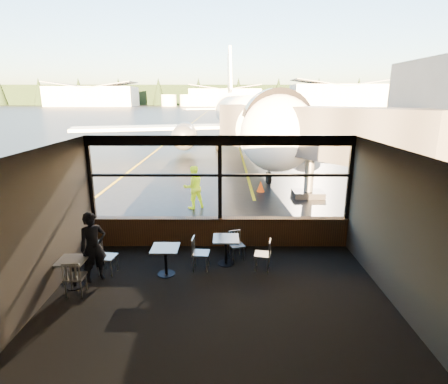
{
  "coord_description": "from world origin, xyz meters",
  "views": [
    {
      "loc": [
        0.16,
        -10.34,
        4.58
      ],
      "look_at": [
        0.12,
        1.0,
        1.5
      ],
      "focal_mm": 28.0,
      "sensor_mm": 36.0,
      "label": 1
    }
  ],
  "objects_px": {
    "chair_mid_w": "(107,257)",
    "chair_left_s": "(75,277)",
    "airliner": "(244,88)",
    "jet_bridge": "(301,150)",
    "passenger": "(93,247)",
    "ground_crew": "(193,187)",
    "chair_near_e": "(262,255)",
    "chair_near_n": "(237,245)",
    "chair_near_w": "(201,254)",
    "cone_nose": "(261,186)",
    "cafe_table_left": "(74,273)",
    "cafe_table_near": "(226,251)",
    "cafe_table_mid": "(166,261)"
  },
  "relations": [
    {
      "from": "chair_mid_w",
      "to": "chair_left_s",
      "type": "relative_size",
      "value": 1.01
    },
    {
      "from": "cafe_table_left",
      "to": "chair_left_s",
      "type": "xyz_separation_m",
      "value": [
        0.2,
        -0.36,
        0.09
      ]
    },
    {
      "from": "chair_mid_w",
      "to": "chair_left_s",
      "type": "distance_m",
      "value": 1.14
    },
    {
      "from": "cafe_table_mid",
      "to": "cone_nose",
      "type": "bearing_deg",
      "value": 68.56
    },
    {
      "from": "jet_bridge",
      "to": "chair_near_e",
      "type": "bearing_deg",
      "value": -108.78
    },
    {
      "from": "cafe_table_left",
      "to": "chair_mid_w",
      "type": "xyz_separation_m",
      "value": [
        0.61,
        0.7,
        0.1
      ]
    },
    {
      "from": "airliner",
      "to": "chair_mid_w",
      "type": "distance_m",
      "value": 22.9
    },
    {
      "from": "chair_near_w",
      "to": "cafe_table_near",
      "type": "bearing_deg",
      "value": 119.21
    },
    {
      "from": "cafe_table_mid",
      "to": "cafe_table_left",
      "type": "xyz_separation_m",
      "value": [
        -2.19,
        -0.63,
        -0.02
      ]
    },
    {
      "from": "chair_near_n",
      "to": "chair_mid_w",
      "type": "distance_m",
      "value": 3.6
    },
    {
      "from": "airliner",
      "to": "cafe_table_left",
      "type": "distance_m",
      "value": 23.71
    },
    {
      "from": "airliner",
      "to": "chair_mid_w",
      "type": "bearing_deg",
      "value": -106.22
    },
    {
      "from": "chair_near_w",
      "to": "chair_mid_w",
      "type": "xyz_separation_m",
      "value": [
        -2.49,
        -0.23,
        -0.0
      ]
    },
    {
      "from": "airliner",
      "to": "chair_near_e",
      "type": "xyz_separation_m",
      "value": [
        -0.55,
        -21.66,
        -4.88
      ]
    },
    {
      "from": "airliner",
      "to": "chair_near_w",
      "type": "relative_size",
      "value": 37.13
    },
    {
      "from": "chair_mid_w",
      "to": "chair_left_s",
      "type": "bearing_deg",
      "value": -13.86
    },
    {
      "from": "chair_near_e",
      "to": "chair_near_w",
      "type": "relative_size",
      "value": 0.94
    },
    {
      "from": "ground_crew",
      "to": "passenger",
      "type": "bearing_deg",
      "value": 45.58
    },
    {
      "from": "cafe_table_mid",
      "to": "cone_nose",
      "type": "relative_size",
      "value": 1.42
    },
    {
      "from": "jet_bridge",
      "to": "passenger",
      "type": "distance_m",
      "value": 10.34
    },
    {
      "from": "cafe_table_left",
      "to": "chair_mid_w",
      "type": "height_order",
      "value": "chair_mid_w"
    },
    {
      "from": "chair_near_n",
      "to": "cone_nose",
      "type": "xyz_separation_m",
      "value": [
        1.44,
        7.57,
        -0.14
      ]
    },
    {
      "from": "chair_mid_w",
      "to": "chair_near_e",
      "type": "bearing_deg",
      "value": 100.32
    },
    {
      "from": "airliner",
      "to": "chair_mid_w",
      "type": "height_order",
      "value": "airliner"
    },
    {
      "from": "chair_near_n",
      "to": "ground_crew",
      "type": "relative_size",
      "value": 0.46
    },
    {
      "from": "passenger",
      "to": "ground_crew",
      "type": "xyz_separation_m",
      "value": [
        2.0,
        6.13,
        -0.0
      ]
    },
    {
      "from": "cafe_table_left",
      "to": "ground_crew",
      "type": "distance_m",
      "value": 6.94
    },
    {
      "from": "cafe_table_mid",
      "to": "cafe_table_near",
      "type": "bearing_deg",
      "value": 21.3
    },
    {
      "from": "chair_near_n",
      "to": "chair_near_w",
      "type": "bearing_deg",
      "value": 14.29
    },
    {
      "from": "airliner",
      "to": "chair_near_e",
      "type": "distance_m",
      "value": 22.21
    },
    {
      "from": "jet_bridge",
      "to": "cafe_table_left",
      "type": "distance_m",
      "value": 10.96
    },
    {
      "from": "cafe_table_near",
      "to": "chair_left_s",
      "type": "height_order",
      "value": "chair_left_s"
    },
    {
      "from": "cafe_table_left",
      "to": "chair_near_w",
      "type": "height_order",
      "value": "chair_near_w"
    },
    {
      "from": "airliner",
      "to": "cafe_table_mid",
      "type": "xyz_separation_m",
      "value": [
        -3.14,
        -21.94,
        -4.93
      ]
    },
    {
      "from": "chair_left_s",
      "to": "chair_near_w",
      "type": "bearing_deg",
      "value": 20.43
    },
    {
      "from": "cafe_table_near",
      "to": "cafe_table_left",
      "type": "height_order",
      "value": "cafe_table_near"
    },
    {
      "from": "chair_left_s",
      "to": "ground_crew",
      "type": "xyz_separation_m",
      "value": [
        2.21,
        6.85,
        0.45
      ]
    },
    {
      "from": "cafe_table_mid",
      "to": "chair_near_e",
      "type": "relative_size",
      "value": 0.88
    },
    {
      "from": "cone_nose",
      "to": "chair_mid_w",
      "type": "bearing_deg",
      "value": -120.21
    },
    {
      "from": "cafe_table_near",
      "to": "chair_mid_w",
      "type": "distance_m",
      "value": 3.22
    },
    {
      "from": "chair_near_e",
      "to": "chair_left_s",
      "type": "relative_size",
      "value": 0.96
    },
    {
      "from": "chair_mid_w",
      "to": "passenger",
      "type": "distance_m",
      "value": 0.6
    },
    {
      "from": "airliner",
      "to": "cafe_table_near",
      "type": "height_order",
      "value": "airliner"
    },
    {
      "from": "airliner",
      "to": "jet_bridge",
      "type": "bearing_deg",
      "value": -86.71
    },
    {
      "from": "chair_near_w",
      "to": "passenger",
      "type": "bearing_deg",
      "value": -73.87
    },
    {
      "from": "airliner",
      "to": "chair_left_s",
      "type": "relative_size",
      "value": 37.69
    },
    {
      "from": "jet_bridge",
      "to": "chair_near_w",
      "type": "relative_size",
      "value": 11.11
    },
    {
      "from": "airliner",
      "to": "jet_bridge",
      "type": "distance_m",
      "value": 14.96
    },
    {
      "from": "cafe_table_left",
      "to": "passenger",
      "type": "bearing_deg",
      "value": 40.48
    },
    {
      "from": "chair_left_s",
      "to": "passenger",
      "type": "distance_m",
      "value": 0.87
    }
  ]
}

